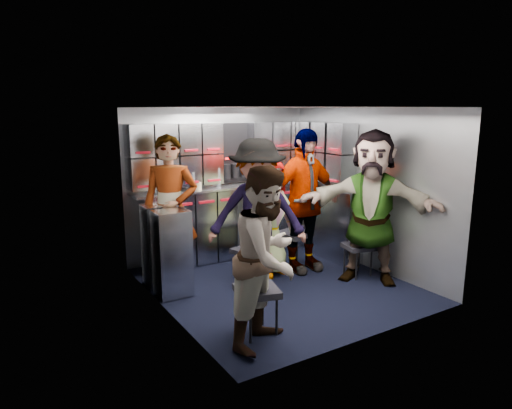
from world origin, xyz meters
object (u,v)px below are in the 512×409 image
jump_seat_near_right (358,248)px  jump_seat_near_left (257,293)px  attendant_arc_b (257,214)px  attendant_arc_e (371,207)px  attendant_arc_d (303,201)px  attendant_arc_a (268,257)px  jump_seat_center (261,241)px  jump_seat_mid_right (294,236)px  attendant_arc_c (269,217)px  attendant_standing (171,211)px  jump_seat_mid_left (249,252)px

jump_seat_near_right → jump_seat_near_left: bearing=-161.4°
attendant_arc_b → attendant_arc_e: size_ratio=0.95×
attendant_arc_d → attendant_arc_e: bearing=-55.9°
attendant_arc_a → jump_seat_center: bearing=30.1°
attendant_arc_a → attendant_arc_b: size_ratio=0.92×
jump_seat_center → jump_seat_mid_right: 0.46m
jump_seat_near_right → attendant_arc_b: size_ratio=0.23×
jump_seat_near_right → attendant_arc_b: attendant_arc_b is taller
jump_seat_near_left → attendant_arc_c: 1.66m
attendant_arc_a → jump_seat_near_left: bearing=60.8°
attendant_arc_a → attendant_arc_d: 1.98m
jump_seat_center → attendant_standing: attendant_standing is taller
attendant_standing → attendant_arc_b: (0.82, -0.63, -0.02)m
jump_seat_mid_right → attendant_arc_a: size_ratio=0.30×
jump_seat_center → jump_seat_mid_right: size_ratio=0.91×
jump_seat_near_left → attendant_arc_a: attendant_arc_a is taller
jump_seat_near_left → jump_seat_mid_right: (1.43, 1.36, 0.01)m
attendant_arc_d → jump_seat_near_left: bearing=-139.9°
attendant_arc_b → attendant_arc_c: (0.36, 0.29, -0.14)m
jump_seat_center → attendant_standing: (-1.18, 0.16, 0.51)m
jump_seat_center → attendant_arc_a: size_ratio=0.27×
jump_seat_near_left → attendant_arc_b: size_ratio=0.27×
jump_seat_near_left → jump_seat_near_right: size_ratio=1.14×
jump_seat_mid_right → attendant_arc_b: size_ratio=0.27×
jump_seat_mid_left → jump_seat_near_right: (1.28, -0.54, -0.01)m
attendant_standing → jump_seat_center: bearing=23.3°
attendant_arc_d → jump_seat_mid_right: bearing=90.4°
jump_seat_near_left → attendant_arc_d: 1.93m
jump_seat_near_right → jump_seat_mid_left: bearing=157.0°
attendant_standing → attendant_arc_a: 1.83m
jump_seat_mid_left → attendant_arc_a: 1.56m
attendant_arc_d → attendant_arc_c: bearing=166.0°
attendant_arc_c → attendant_arc_e: attendant_arc_e is taller
attendant_arc_a → attendant_arc_b: 1.34m
jump_seat_near_left → jump_seat_mid_right: size_ratio=0.98×
attendant_arc_b → attendant_arc_e: 1.39m
jump_seat_mid_left → jump_seat_near_right: jump_seat_mid_left is taller
attendant_arc_b → jump_seat_near_right: bearing=16.0°
jump_seat_near_right → attendant_arc_a: attendant_arc_a is taller
jump_seat_mid_left → jump_seat_near_right: size_ratio=1.04×
jump_seat_near_left → jump_seat_near_right: 2.01m
jump_seat_mid_right → jump_seat_near_right: 0.87m
attendant_standing → attendant_arc_e: size_ratio=0.97×
jump_seat_mid_left → attendant_arc_c: size_ratio=0.29×
attendant_standing → jump_seat_near_left: bearing=-52.4°
jump_seat_near_left → attendant_arc_c: (0.98, 1.30, 0.34)m
jump_seat_mid_left → attendant_arc_b: bearing=-90.0°
attendant_standing → attendant_arc_e: (2.10, -1.17, 0.03)m
attendant_arc_a → attendant_arc_b: attendant_arc_b is taller
attendant_arc_c → attendant_standing: bearing=153.0°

